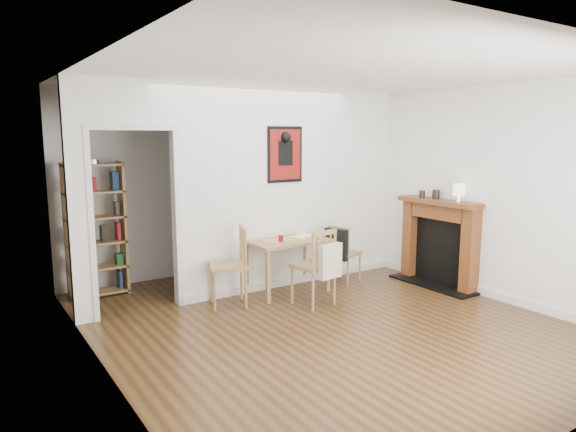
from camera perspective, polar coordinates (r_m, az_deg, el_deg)
ground at (r=5.69m, az=3.75°, el=-11.61°), size 5.20×5.20×0.00m
room_shell at (r=6.53m, az=-2.59°, el=2.82°), size 5.20×5.20×5.20m
dining_table at (r=6.53m, az=-0.09°, el=-3.33°), size 1.01×0.64×0.69m
chair_left at (r=6.10m, az=-6.68°, el=-5.60°), size 0.60×0.60×0.94m
chair_right at (r=7.03m, az=6.21°, el=-4.09°), size 0.54×0.50×0.80m
chair_front at (r=6.09m, az=2.93°, el=-5.58°), size 0.52×0.57×0.92m
bookshelf at (r=6.79m, az=-20.57°, el=-1.52°), size 0.71×0.28×1.68m
fireplace at (r=7.15m, az=16.49°, el=-2.54°), size 0.45×1.25×1.16m
red_glass at (r=6.37m, az=-0.79°, el=-2.50°), size 0.07×0.07×0.08m
orange_fruit at (r=6.69m, az=0.65°, el=-1.99°), size 0.07×0.07×0.07m
placemat at (r=6.46m, az=-1.27°, el=-2.70°), size 0.43×0.35×0.00m
notebook at (r=6.70m, az=1.53°, el=-2.23°), size 0.36×0.30×0.02m
mantel_lamp at (r=6.79m, az=18.45°, el=2.67°), size 0.15×0.15×0.24m
ceramic_jar_a at (r=7.12m, az=16.12°, el=2.35°), size 0.10×0.10×0.12m
ceramic_jar_b at (r=7.17m, az=14.67°, el=2.37°), size 0.08×0.08×0.10m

